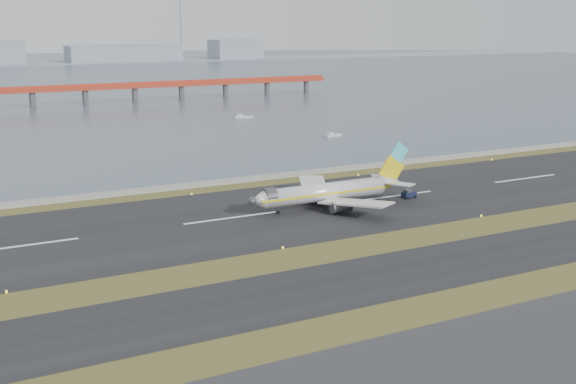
# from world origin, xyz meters

# --- Properties ---
(ground) EXTENTS (1000.00, 1000.00, 0.00)m
(ground) POSITION_xyz_m (0.00, 0.00, 0.00)
(ground) COLOR #3C491A
(ground) RESTS_ON ground
(taxiway_strip) EXTENTS (1000.00, 18.00, 0.10)m
(taxiway_strip) POSITION_xyz_m (0.00, -12.00, 0.05)
(taxiway_strip) COLOR black
(taxiway_strip) RESTS_ON ground
(runway_strip) EXTENTS (1000.00, 45.00, 0.10)m
(runway_strip) POSITION_xyz_m (0.00, 30.00, 0.05)
(runway_strip) COLOR black
(runway_strip) RESTS_ON ground
(seawall) EXTENTS (1000.00, 2.50, 1.00)m
(seawall) POSITION_xyz_m (0.00, 60.00, 0.50)
(seawall) COLOR gray
(seawall) RESTS_ON ground
(red_pier) EXTENTS (260.00, 5.00, 10.20)m
(red_pier) POSITION_xyz_m (20.00, 250.00, 7.28)
(red_pier) COLOR #A6311C
(red_pier) RESTS_ON ground
(airliner) EXTENTS (38.52, 32.89, 12.80)m
(airliner) POSITION_xyz_m (22.19, 28.29, 3.46)
(airliner) COLOR silver
(airliner) RESTS_ON ground
(pushback_tug) EXTENTS (3.31, 2.12, 2.03)m
(pushback_tug) POSITION_xyz_m (41.72, 27.10, 0.99)
(pushback_tug) COLOR #121933
(pushback_tug) RESTS_ON ground
(workboat_near) EXTENTS (7.20, 3.61, 1.67)m
(workboat_near) POSITION_xyz_m (72.38, 110.50, 0.53)
(workboat_near) COLOR silver
(workboat_near) RESTS_ON ground
(workboat_far) EXTENTS (7.92, 4.65, 1.83)m
(workboat_far) POSITION_xyz_m (65.70, 169.49, 0.58)
(workboat_far) COLOR silver
(workboat_far) RESTS_ON ground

